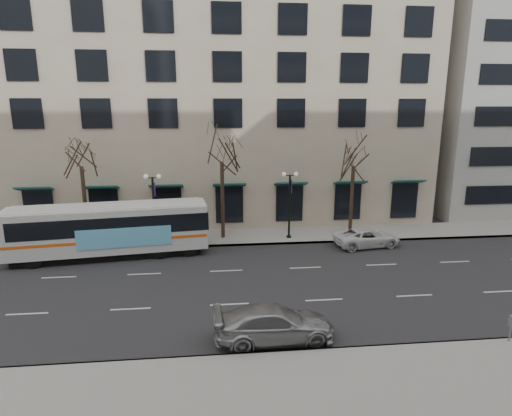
{
  "coord_description": "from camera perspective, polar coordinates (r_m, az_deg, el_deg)",
  "views": [
    {
      "loc": [
        -0.73,
        -22.63,
        10.09
      ],
      "look_at": [
        1.85,
        2.2,
        4.0
      ],
      "focal_mm": 30.0,
      "sensor_mm": 36.0,
      "label": 1
    }
  ],
  "objects": [
    {
      "name": "white_pickup",
      "position": [
        32.12,
        14.56,
        -3.82
      ],
      "size": [
        5.0,
        2.82,
        1.32
      ],
      "primitive_type": "imported",
      "rotation": [
        0.0,
        0.0,
        1.71
      ],
      "color": "silver",
      "rests_on": "ground"
    },
    {
      "name": "tree_far_right",
      "position": [
        33.41,
        12.94,
        7.06
      ],
      "size": [
        3.6,
        3.6,
        8.06
      ],
      "color": "black",
      "rests_on": "ground"
    },
    {
      "name": "sidewalk_far",
      "position": [
        33.66,
        4.15,
        -3.64
      ],
      "size": [
        80.0,
        4.0,
        0.15
      ],
      "primitive_type": "cube",
      "color": "gray",
      "rests_on": "ground"
    },
    {
      "name": "tree_far_left",
      "position": [
        32.94,
        -22.4,
        6.77
      ],
      "size": [
        3.6,
        3.6,
        8.34
      ],
      "color": "black",
      "rests_on": "ground"
    },
    {
      "name": "building_hotel",
      "position": [
        43.69,
        -7.9,
        16.09
      ],
      "size": [
        40.0,
        20.0,
        24.0
      ],
      "primitive_type": "cube",
      "color": "tan",
      "rests_on": "ground"
    },
    {
      "name": "pay_station",
      "position": [
        21.79,
        30.92,
        -13.0
      ],
      "size": [
        0.3,
        0.25,
        1.19
      ],
      "rotation": [
        0.0,
        0.0,
        0.4
      ],
      "color": "slate",
      "rests_on": "sidewalk_near"
    },
    {
      "name": "lamp_post_left",
      "position": [
        31.93,
        -13.44,
        0.39
      ],
      "size": [
        1.22,
        0.45,
        5.21
      ],
      "color": "black",
      "rests_on": "ground"
    },
    {
      "name": "tree_far_mid",
      "position": [
        31.6,
        -4.62,
        7.88
      ],
      "size": [
        3.6,
        3.6,
        8.55
      ],
      "color": "black",
      "rests_on": "ground"
    },
    {
      "name": "city_bus",
      "position": [
        30.37,
        -18.84,
        -2.62
      ],
      "size": [
        13.3,
        4.43,
        3.54
      ],
      "rotation": [
        0.0,
        0.0,
        0.12
      ],
      "color": "silver",
      "rests_on": "ground"
    },
    {
      "name": "ground",
      "position": [
        24.78,
        -3.79,
        -10.35
      ],
      "size": [
        160.0,
        160.0,
        0.0
      ],
      "primitive_type": "plane",
      "color": "black",
      "rests_on": "ground"
    },
    {
      "name": "lamp_post_right",
      "position": [
        32.16,
        4.5,
        0.83
      ],
      "size": [
        1.22,
        0.45,
        5.21
      ],
      "color": "black",
      "rests_on": "ground"
    },
    {
      "name": "silver_car",
      "position": [
        19.31,
        2.45,
        -15.19
      ],
      "size": [
        5.33,
        2.32,
        1.52
      ],
      "primitive_type": "imported",
      "rotation": [
        0.0,
        0.0,
        1.61
      ],
      "color": "#A2A5AA",
      "rests_on": "ground"
    }
  ]
}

